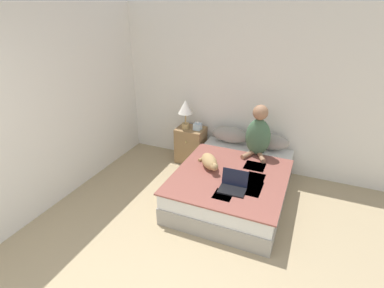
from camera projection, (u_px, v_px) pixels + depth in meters
wall_back at (243, 91)px, 4.69m from camera, size 5.01×0.05×2.55m
wall_side at (52, 110)px, 3.86m from camera, size 0.05×4.70×2.55m
bed at (233, 183)px, 4.21m from camera, size 1.45×1.92×0.46m
pillow_near at (230, 135)px, 4.85m from camera, size 0.60×0.23×0.26m
pillow_far at (269, 141)px, 4.63m from camera, size 0.60×0.23×0.26m
person_sitting at (258, 133)px, 4.36m from camera, size 0.37×0.37×0.78m
cat_tabby at (210, 162)px, 4.10m from camera, size 0.40×0.50×0.19m
laptop_open at (233, 186)px, 3.65m from camera, size 0.33×0.27×0.22m
nightstand at (191, 145)px, 5.17m from camera, size 0.46×0.40×0.61m
table_lamp at (185, 109)px, 4.89m from camera, size 0.24×0.24×0.49m
tissue_box at (198, 126)px, 4.96m from camera, size 0.12×0.12×0.14m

